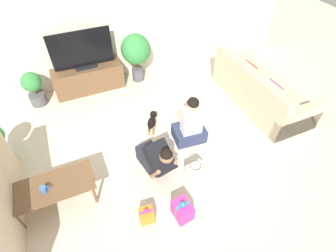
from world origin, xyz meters
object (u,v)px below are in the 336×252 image
at_px(gift_bag_a, 194,173).
at_px(mug, 44,189).
at_px(coffee_table, 53,188).
at_px(person_kneeling, 156,158).
at_px(sofa_right, 259,91).
at_px(potted_plant_back_right, 136,51).
at_px(gift_box_b, 182,210).
at_px(potted_plant_back_left, 33,87).
at_px(gift_box_a, 146,215).
at_px(dog, 152,121).
at_px(tv, 82,52).
at_px(person_sitting, 190,125).
at_px(tv_console, 89,79).

relative_size(gift_bag_a, mug, 3.05).
distance_m(coffee_table, person_kneeling, 1.45).
bearing_deg(sofa_right, coffee_table, 100.44).
xyz_separation_m(potted_plant_back_right, gift_box_b, (-0.50, -3.28, -0.56)).
height_order(potted_plant_back_left, gift_box_a, potted_plant_back_left).
bearing_deg(dog, tv, -32.92).
distance_m(gift_box_b, gift_bag_a, 0.60).
relative_size(potted_plant_back_right, person_sitting, 1.12).
distance_m(sofa_right, mug, 4.05).
relative_size(coffee_table, gift_box_a, 4.31).
height_order(person_sitting, dog, person_sitting).
xyz_separation_m(tv_console, gift_box_b, (0.54, -3.33, -0.14)).
height_order(potted_plant_back_right, mug, potted_plant_back_right).
relative_size(tv_console, person_sitting, 1.48).
bearing_deg(mug, sofa_right, 10.90).
distance_m(coffee_table, tv_console, 2.66).
bearing_deg(gift_box_b, tv, 99.16).
xyz_separation_m(person_kneeling, gift_box_a, (-0.42, -0.67, -0.23)).
xyz_separation_m(sofa_right, tv, (-2.94, 1.76, 0.59)).
height_order(sofa_right, person_kneeling, sofa_right).
bearing_deg(tv_console, person_sitting, -59.32).
distance_m(tv, mug, 2.76).
relative_size(dog, gift_box_a, 1.60).
height_order(tv, gift_box_a, tv).
xyz_separation_m(coffee_table, potted_plant_back_right, (1.99, 2.43, 0.32)).
bearing_deg(coffee_table, person_kneeling, -1.77).
xyz_separation_m(potted_plant_back_left, gift_bag_a, (1.98, -2.84, -0.21)).
xyz_separation_m(potted_plant_back_left, mug, (0.00, -2.48, 0.07)).
height_order(person_kneeling, gift_box_a, person_kneeling).
distance_m(dog, mug, 2.02).
height_order(potted_plant_back_right, potted_plant_back_left, potted_plant_back_right).
xyz_separation_m(tv, gift_bag_a, (0.94, -2.89, -0.70)).
bearing_deg(dog, person_kneeling, 105.42).
height_order(person_kneeling, gift_box_b, person_kneeling).
xyz_separation_m(person_kneeling, gift_box_b, (0.04, -0.81, -0.20)).
bearing_deg(coffee_table, gift_box_b, -29.79).
relative_size(gift_box_b, mug, 2.66).
xyz_separation_m(sofa_right, person_sitting, (-1.68, -0.36, 0.06)).
xyz_separation_m(tv_console, tv, (0.00, 0.00, 0.61)).
distance_m(person_sitting, mug, 2.33).
bearing_deg(potted_plant_back_left, person_sitting, -42.02).
relative_size(sofa_right, person_kneeling, 2.64).
bearing_deg(potted_plant_back_left, gift_box_b, -64.33).
height_order(potted_plant_back_right, person_sitting, potted_plant_back_right).
bearing_deg(gift_box_a, potted_plant_back_left, 109.58).
xyz_separation_m(potted_plant_back_left, person_sitting, (2.30, -2.07, -0.04)).
relative_size(tv, mug, 9.66).
xyz_separation_m(tv, person_kneeling, (0.49, -2.52, -0.55)).
bearing_deg(coffee_table, tv, 68.94).
relative_size(potted_plant_back_left, gift_bag_a, 1.90).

